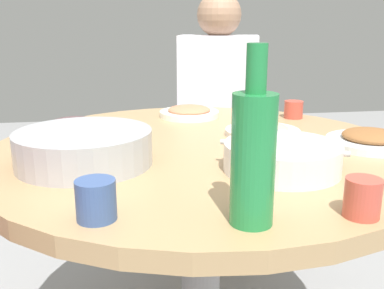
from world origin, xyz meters
The scene contains 13 objects.
round_dining_table centered at (0.00, 0.00, 0.67)m, with size 1.14×1.14×0.77m.
rice_bowl centered at (0.30, 0.11, 0.81)m, with size 0.32×0.32×0.09m.
soup_bowl centered at (-0.14, 0.23, 0.80)m, with size 0.26×0.26×0.06m.
dish_shrimp centered at (-0.02, -0.39, 0.79)m, with size 0.21×0.21×0.04m.
dish_noodles centered at (-0.20, -0.09, 0.79)m, with size 0.22×0.22×0.04m.
dish_eggplant centered at (0.36, -0.23, 0.79)m, with size 0.21×0.21×0.04m.
dish_stirfry centered at (-0.45, 0.07, 0.79)m, with size 0.23×0.23×0.05m.
green_bottle centered at (0.00, 0.48, 0.89)m, with size 0.07×0.07×0.29m.
tea_cup_near centered at (0.25, 0.42, 0.81)m, with size 0.07×0.07×0.07m, color #3B568E.
tea_cup_far centered at (-0.38, -0.31, 0.80)m, with size 0.06×0.06×0.06m, color #C24939.
tea_cup_side centered at (-0.19, 0.48, 0.81)m, with size 0.06×0.06×0.07m, color #CE4F3F.
stool_for_diner_right centered at (-0.21, -0.80, 0.23)m, with size 0.32×0.32×0.46m, color brown.
diner_right centered at (-0.21, -0.80, 0.78)m, with size 0.40×0.41×0.76m.
Camera 1 is at (0.20, 1.13, 1.09)m, focal length 41.46 mm.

